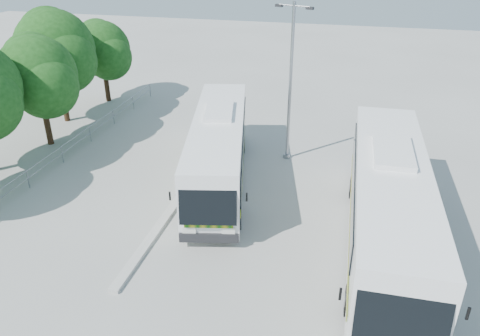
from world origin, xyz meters
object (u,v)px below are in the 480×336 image
(tree_far_c, at_px, (39,75))
(coach_adjacent, at_px, (388,204))
(tree_far_d, at_px, (56,50))
(tree_far_e, at_px, (103,49))
(lamppost, at_px, (291,77))
(coach_main, at_px, (218,148))

(tree_far_c, bearing_deg, coach_adjacent, -17.00)
(tree_far_d, height_order, tree_far_e, tree_far_d)
(lamppost, bearing_deg, coach_main, -111.13)
(tree_far_d, bearing_deg, lamppost, -8.18)
(tree_far_c, distance_m, tree_far_d, 3.93)
(tree_far_d, bearing_deg, coach_main, -24.78)
(tree_far_c, xyz_separation_m, tree_far_d, (-1.19, 3.70, 0.56))
(tree_far_c, xyz_separation_m, lamppost, (14.12, 1.50, 0.42))
(tree_far_d, height_order, coach_adjacent, tree_far_d)
(tree_far_d, xyz_separation_m, coach_adjacent, (20.36, -9.56, -2.80))
(coach_adjacent, bearing_deg, tree_far_e, 143.58)
(coach_adjacent, bearing_deg, tree_far_d, 153.97)
(lamppost, bearing_deg, tree_far_e, 174.93)
(tree_far_c, height_order, coach_main, tree_far_c)
(tree_far_c, relative_size, tree_far_d, 0.88)
(coach_adjacent, bearing_deg, coach_main, 153.41)
(lamppost, bearing_deg, tree_far_d, -168.64)
(tree_far_e, bearing_deg, tree_far_c, -86.46)
(tree_far_e, xyz_separation_m, coach_main, (11.63, -10.19, -2.06))
(coach_main, relative_size, lamppost, 1.44)
(tree_far_c, distance_m, tree_far_e, 8.22)
(coach_adjacent, distance_m, lamppost, 9.31)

